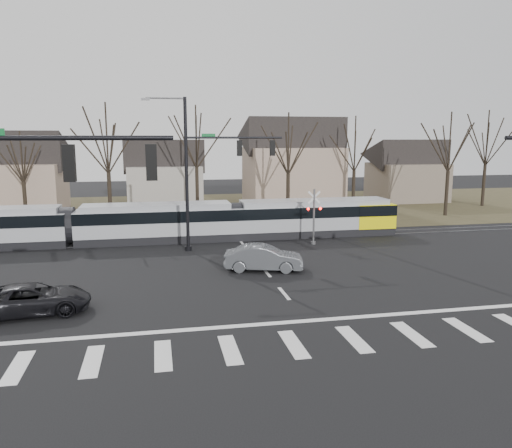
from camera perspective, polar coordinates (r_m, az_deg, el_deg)
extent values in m
plane|color=black|center=(23.08, 4.50, -9.42)|extent=(140.00, 140.00, 0.00)
cube|color=#38331E|center=(53.82, -4.87, 1.71)|extent=(140.00, 28.00, 0.01)
cube|color=silver|center=(19.16, -25.58, -14.55)|extent=(0.60, 2.60, 0.01)
cube|color=silver|center=(18.71, -18.20, -14.65)|extent=(0.60, 2.60, 0.01)
cube|color=silver|center=(18.56, -10.58, -14.51)|extent=(0.60, 2.60, 0.01)
cube|color=silver|center=(18.72, -2.99, -14.12)|extent=(0.60, 2.60, 0.01)
cube|color=silver|center=(19.19, 4.32, -13.52)|extent=(0.60, 2.60, 0.01)
cube|color=silver|center=(19.93, 11.14, -12.77)|extent=(0.60, 2.60, 0.01)
cube|color=silver|center=(20.92, 17.36, -11.92)|extent=(0.60, 2.60, 0.01)
cube|color=silver|center=(22.14, 22.92, -11.05)|extent=(0.60, 2.60, 0.01)
cube|color=silver|center=(21.46, 5.84, -10.95)|extent=(28.00, 0.35, 0.01)
cube|color=silver|center=(24.91, 3.23, -7.93)|extent=(0.18, 2.00, 0.01)
cube|color=silver|center=(28.63, 1.20, -5.54)|extent=(0.18, 2.00, 0.01)
cube|color=silver|center=(32.42, -0.35, -3.70)|extent=(0.18, 2.00, 0.01)
cube|color=silver|center=(36.26, -1.57, -2.24)|extent=(0.18, 2.00, 0.01)
cube|color=silver|center=(40.13, -2.55, -1.07)|extent=(0.18, 2.00, 0.01)
cube|color=silver|center=(44.02, -3.36, -0.10)|extent=(0.18, 2.00, 0.01)
cube|color=silver|center=(47.93, -4.04, 0.72)|extent=(0.18, 2.00, 0.01)
cube|color=silver|center=(51.85, -4.61, 1.41)|extent=(0.18, 2.00, 0.01)
cube|color=#59595E|center=(37.31, -1.86, -1.86)|extent=(90.00, 0.12, 0.06)
cube|color=#59595E|center=(38.67, -2.21, -1.44)|extent=(90.00, 0.12, 0.06)
cube|color=gray|center=(37.45, -11.19, 0.15)|extent=(11.60, 2.71, 2.82)
cube|color=black|center=(37.36, -11.22, 1.01)|extent=(11.62, 2.75, 0.82)
cube|color=gray|center=(39.37, 6.67, 0.74)|extent=(12.57, 2.71, 2.82)
cube|color=black|center=(39.28, 6.69, 1.56)|extent=(12.59, 2.75, 0.82)
cube|color=yellow|center=(41.06, 12.97, 1.05)|extent=(3.09, 2.76, 1.88)
imported|color=#4E5155|center=(28.89, 0.89, -3.89)|extent=(3.78, 5.28, 1.49)
imported|color=black|center=(24.02, -24.19, -7.82)|extent=(3.33, 5.37, 1.35)
cylinder|color=black|center=(15.17, -21.95, 9.11)|extent=(6.50, 0.14, 0.14)
cube|color=black|center=(15.13, -20.56, 6.54)|extent=(0.32, 0.32, 1.05)
sphere|color=#FF0C07|center=(15.12, -20.64, 7.78)|extent=(0.22, 0.22, 0.22)
cube|color=black|center=(14.95, -11.87, 6.92)|extent=(0.32, 0.32, 1.05)
sphere|color=#FF0C07|center=(14.93, -11.91, 8.18)|extent=(0.22, 0.22, 0.22)
cylinder|color=black|center=(33.59, -7.93, 5.49)|extent=(0.22, 0.22, 10.20)
cylinder|color=black|center=(34.31, -7.74, -2.78)|extent=(0.44, 0.44, 0.30)
cylinder|color=black|center=(33.85, -2.46, 9.84)|extent=(6.50, 0.14, 0.14)
cube|color=#0C5926|center=(33.62, -5.45, 10.06)|extent=(0.90, 0.03, 0.22)
cube|color=black|center=(33.91, -1.90, 8.66)|extent=(0.32, 0.32, 1.05)
sphere|color=#FF0C07|center=(33.90, -1.90, 9.22)|extent=(0.22, 0.22, 0.22)
cube|color=black|center=(34.36, 1.89, 8.68)|extent=(0.32, 0.32, 1.05)
sphere|color=#FF0C07|center=(34.35, 1.89, 9.23)|extent=(0.22, 0.22, 0.22)
cube|color=#59595B|center=(33.52, -12.53, 13.76)|extent=(0.55, 0.22, 0.14)
cylinder|color=#59595B|center=(35.94, 6.63, 0.82)|extent=(0.14, 0.14, 4.00)
cylinder|color=#59595B|center=(36.28, 6.57, -2.14)|extent=(0.36, 0.36, 0.20)
cube|color=silver|center=(35.75, 6.67, 3.04)|extent=(0.95, 0.04, 0.95)
cube|color=silver|center=(35.75, 6.67, 3.04)|extent=(0.95, 0.04, 0.95)
cube|color=black|center=(35.85, 6.65, 1.77)|extent=(1.00, 0.10, 0.12)
sphere|color=#FF0C07|center=(35.64, 6.00, 1.73)|extent=(0.18, 0.18, 0.18)
sphere|color=#FF0C07|center=(35.92, 7.37, 1.77)|extent=(0.18, 0.18, 0.18)
cube|color=gray|center=(56.90, -25.63, 3.75)|extent=(9.00, 8.00, 5.00)
cube|color=gray|center=(57.19, -10.36, 4.33)|extent=(8.00, 7.00, 4.50)
cube|color=gray|center=(56.16, 4.16, 5.39)|extent=(10.00, 8.00, 6.50)
cube|color=#675A4C|center=(63.72, 16.80, 4.63)|extent=(8.00, 7.00, 4.50)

